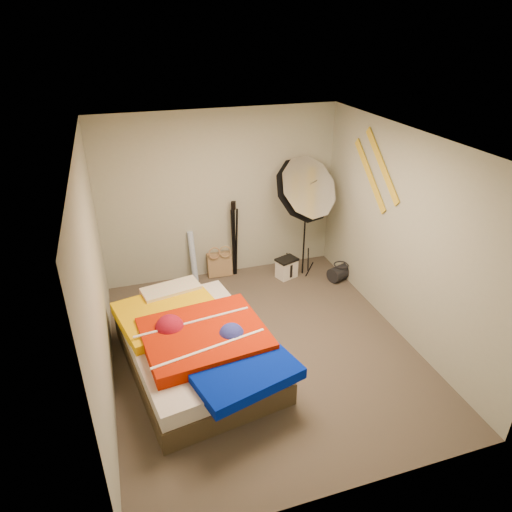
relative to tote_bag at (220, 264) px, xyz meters
name	(u,v)px	position (x,y,z in m)	size (l,w,h in m)	color
floor	(263,348)	(0.08, -1.90, -0.19)	(4.00, 4.00, 0.00)	brown
ceiling	(265,142)	(0.08, -1.90, 2.31)	(4.00, 4.00, 0.00)	silver
wall_back	(220,197)	(0.08, 0.10, 1.06)	(3.50, 3.50, 0.00)	#9CA18F
wall_front	(352,380)	(0.08, -3.90, 1.06)	(3.50, 3.50, 0.00)	#9CA18F
wall_left	(96,282)	(-1.67, -1.90, 1.06)	(4.00, 4.00, 0.00)	#9CA18F
wall_right	(403,236)	(1.83, -1.90, 1.06)	(4.00, 4.00, 0.00)	#9CA18F
tote_bag	(220,264)	(0.00, 0.00, 0.00)	(0.37, 0.11, 0.37)	#A08159
wrapping_roll	(193,257)	(-0.40, 0.00, 0.20)	(0.09, 0.09, 0.77)	#5E86CB
camera_case	(287,269)	(0.97, -0.37, -0.04)	(0.29, 0.21, 0.29)	silver
duffel_bag	(340,273)	(1.73, -0.68, -0.07)	(0.23, 0.23, 0.37)	black
wall_stripe_upper	(382,166)	(1.81, -1.30, 1.76)	(0.02, 1.10, 0.10)	gold
wall_stripe_lower	(370,175)	(1.81, -1.05, 1.56)	(0.02, 1.10, 0.10)	gold
bed	(197,346)	(-0.73, -1.99, 0.11)	(1.79, 2.35, 0.60)	#463925
photo_umbrella	(304,190)	(1.13, -0.50, 1.25)	(1.07, 0.91, 2.00)	black
camera_tripod	(234,234)	(0.24, -0.03, 0.50)	(0.09, 0.09, 1.20)	black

